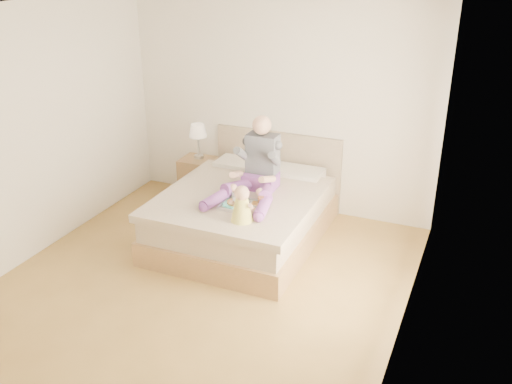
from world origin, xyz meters
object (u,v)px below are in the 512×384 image
at_px(nightstand, 199,178).
at_px(baby, 242,206).
at_px(adult, 256,171).
at_px(tray, 243,204).
at_px(bed, 247,212).

xyz_separation_m(nightstand, baby, (1.37, -1.55, 0.49)).
bearing_deg(nightstand, adult, -35.46).
bearing_deg(nightstand, tray, -46.32).
relative_size(bed, nightstand, 3.98).
bearing_deg(adult, baby, -78.57).
xyz_separation_m(nightstand, tray, (1.24, -1.25, 0.37)).
distance_m(tray, baby, 0.35).
bearing_deg(baby, nightstand, 130.05).
distance_m(nightstand, tray, 1.80).
height_order(bed, tray, bed).
relative_size(adult, baby, 2.73).
relative_size(nightstand, adult, 0.52).
relative_size(bed, adult, 2.08).
relative_size(bed, tray, 4.71).
bearing_deg(baby, tray, 111.50).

